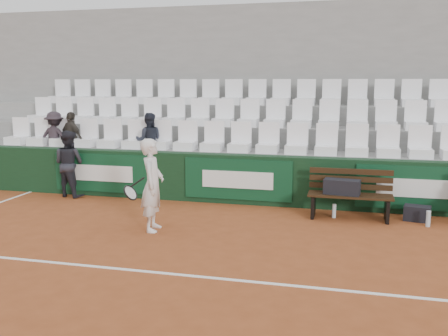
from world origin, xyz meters
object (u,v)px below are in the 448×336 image
bench_left (350,207)px  water_bottle_far (428,219)px  spectator_a (54,119)px  spectator_b (71,119)px  tennis_player (152,185)px  sports_bag_left (342,187)px  spectator_c (148,120)px  ball_kid (69,164)px  water_bottle_near (334,211)px  sports_bag_ground (417,213)px

bench_left → water_bottle_far: (1.32, -0.20, -0.09)m
spectator_a → spectator_b: (0.44, 0.00, 0.00)m
tennis_player → water_bottle_far: bearing=16.4°
sports_bag_left → water_bottle_far: size_ratio=2.29×
spectator_a → spectator_c: bearing=179.1°
water_bottle_far → ball_kid: size_ratio=0.19×
ball_kid → spectator_a: spectator_a is taller
water_bottle_near → ball_kid: size_ratio=0.18×
water_bottle_near → water_bottle_far: size_ratio=0.93×
water_bottle_far → ball_kid: 7.26m
water_bottle_near → spectator_a: 6.72m
sports_bag_left → bench_left: bearing=7.0°
water_bottle_far → spectator_c: bearing=166.3°
water_bottle_near → water_bottle_far: 1.60m
spectator_b → spectator_a: bearing=23.5°
spectator_a → sports_bag_left: bearing=168.7°
sports_bag_left → tennis_player: 3.41m
spectator_a → bench_left: bearing=169.1°
sports_bag_ground → spectator_a: bearing=172.4°
sports_bag_left → spectator_a: bearing=169.6°
sports_bag_ground → spectator_a: size_ratio=0.37×
ball_kid → spectator_a: bearing=-32.1°
spectator_a → spectator_c: (2.35, 0.00, 0.00)m
sports_bag_ground → water_bottle_near: sports_bag_ground is taller
spectator_b → spectator_c: size_ratio=1.00×
water_bottle_near → sports_bag_left: bearing=-1.9°
bench_left → tennis_player: size_ratio=0.97×
ball_kid → spectator_a: size_ratio=1.17×
tennis_player → spectator_b: 4.20m
tennis_player → spectator_b: size_ratio=1.26×
bench_left → ball_kid: bearing=176.3°
sports_bag_ground → ball_kid: (-7.07, 0.25, 0.58)m
spectator_a → ball_kid: bearing=134.8°
sports_bag_left → spectator_c: (-4.22, 1.21, 1.03)m
sports_bag_ground → spectator_a: spectator_a is taller
sports_bag_ground → bench_left: bearing=-173.2°
sports_bag_ground → tennis_player: (-4.38, -1.67, 0.64)m
spectator_a → tennis_player: bearing=141.4°
water_bottle_far → spectator_b: bearing=169.6°
sports_bag_ground → spectator_b: size_ratio=0.37×
bench_left → water_bottle_far: size_ratio=5.40×
water_bottle_far → ball_kid: (-7.21, 0.58, 0.58)m
sports_bag_left → spectator_c: size_ratio=0.51×
tennis_player → sports_bag_left: bearing=26.4°
ball_kid → spectator_a: 1.46m
water_bottle_far → spectator_b: spectator_b is taller
water_bottle_far → tennis_player: bearing=-163.6°
bench_left → sports_bag_left: sports_bag_left is taller
bench_left → spectator_b: (-6.28, 1.19, 1.39)m
bench_left → spectator_c: 4.74m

